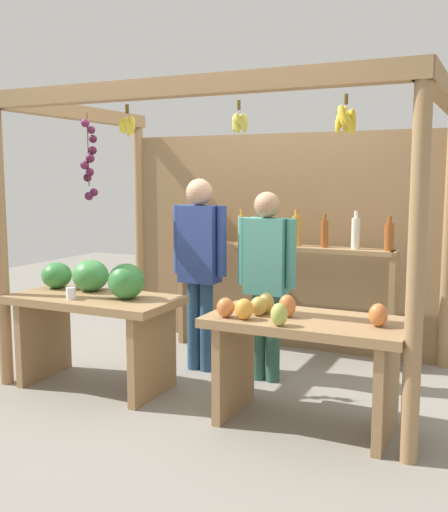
{
  "coord_description": "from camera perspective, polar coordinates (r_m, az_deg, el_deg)",
  "views": [
    {
      "loc": [
        1.97,
        -4.32,
        1.61
      ],
      "look_at": [
        0.0,
        -0.19,
        1.0
      ],
      "focal_mm": 42.08,
      "sensor_mm": 36.0,
      "label": 1
    }
  ],
  "objects": [
    {
      "name": "ground_plane",
      "position": [
        5.01,
        0.96,
        -11.18
      ],
      "size": [
        12.0,
        12.0,
        0.0
      ],
      "primitive_type": "plane",
      "color": "gray",
      "rests_on": "ground"
    },
    {
      "name": "market_stall",
      "position": [
        5.15,
        2.96,
        4.19
      ],
      "size": [
        3.17,
        2.02,
        2.23
      ],
      "color": "#99754C",
      "rests_on": "ground"
    },
    {
      "name": "fruit_counter_left",
      "position": [
        4.71,
        -12.16,
        -4.66
      ],
      "size": [
        1.28,
        0.64,
        0.98
      ],
      "color": "#99754C",
      "rests_on": "ground"
    },
    {
      "name": "fruit_counter_right",
      "position": [
        3.92,
        7.57,
        -8.32
      ],
      "size": [
        1.28,
        0.66,
        0.86
      ],
      "color": "#99754C",
      "rests_on": "ground"
    },
    {
      "name": "bottle_shelf_unit",
      "position": [
        5.41,
        5.55,
        -0.93
      ],
      "size": [
        2.03,
        0.22,
        1.33
      ],
      "color": "#99754C",
      "rests_on": "ground"
    },
    {
      "name": "vendor_man",
      "position": [
        4.92,
        -2.33,
        -0.1
      ],
      "size": [
        0.48,
        0.22,
        1.59
      ],
      "rotation": [
        0.0,
        0.0,
        0.15
      ],
      "color": "navy",
      "rests_on": "ground"
    },
    {
      "name": "vendor_woman",
      "position": [
        4.68,
        4.06,
        -1.34
      ],
      "size": [
        0.48,
        0.2,
        1.5
      ],
      "rotation": [
        0.0,
        0.0,
        -0.01
      ],
      "color": "#2E5D4C",
      "rests_on": "ground"
    }
  ]
}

